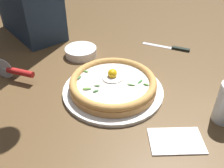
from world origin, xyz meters
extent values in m
cube|color=brown|center=(0.00, 0.00, -0.01)|extent=(2.40, 2.40, 0.03)
cylinder|color=white|center=(0.00, 0.00, 0.01)|extent=(0.33, 0.33, 0.01)
cylinder|color=tan|center=(0.00, 0.00, 0.02)|extent=(0.28, 0.28, 0.02)
torus|color=#D0944B|center=(0.00, 0.00, 0.04)|extent=(0.28, 0.28, 0.02)
cylinder|color=silver|center=(0.00, 0.00, 0.04)|extent=(0.24, 0.24, 0.00)
ellipsoid|color=white|center=(-0.01, -0.02, 0.04)|extent=(0.07, 0.06, 0.01)
sphere|color=yellow|center=(-0.01, -0.02, 0.05)|extent=(0.03, 0.03, 0.03)
ellipsoid|color=#569642|center=(-0.04, 0.04, 0.04)|extent=(0.02, 0.02, 0.01)
ellipsoid|color=#517C47|center=(0.05, -0.01, 0.04)|extent=(0.02, 0.02, 0.01)
ellipsoid|color=#4C7F43|center=(0.08, -0.08, 0.04)|extent=(0.03, 0.02, 0.01)
ellipsoid|color=#507E32|center=(0.09, -0.01, 0.04)|extent=(0.03, 0.02, 0.00)
ellipsoid|color=#307D32|center=(-0.07, 0.05, 0.04)|extent=(0.02, 0.01, 0.01)
ellipsoid|color=#408934|center=(0.05, -0.10, 0.04)|extent=(0.02, 0.03, 0.01)
ellipsoid|color=#2F642F|center=(0.07, 0.02, 0.04)|extent=(0.02, 0.01, 0.00)
ellipsoid|color=#478631|center=(-0.08, 0.07, 0.04)|extent=(0.02, 0.02, 0.00)
cylinder|color=white|center=(-0.02, -0.28, 0.02)|extent=(0.13, 0.13, 0.03)
cylinder|color=silver|center=(0.28, -0.27, 0.04)|extent=(0.05, 0.06, 0.08)
cylinder|color=silver|center=(0.28, -0.26, 0.04)|extent=(0.02, 0.02, 0.01)
cylinder|color=red|center=(0.24, -0.22, 0.04)|extent=(0.08, 0.09, 0.02)
cube|color=silver|center=(-0.34, -0.18, 0.00)|extent=(0.09, 0.12, 0.00)
cube|color=black|center=(-0.40, -0.09, 0.01)|extent=(0.06, 0.07, 0.01)
cylinder|color=#E2D184|center=(-0.20, 0.27, 0.02)|extent=(0.06, 0.06, 0.03)
cube|color=white|center=(-0.03, 0.26, 0.00)|extent=(0.17, 0.15, 0.01)
camera|label=1|loc=(0.33, 0.54, 0.50)|focal=39.11mm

